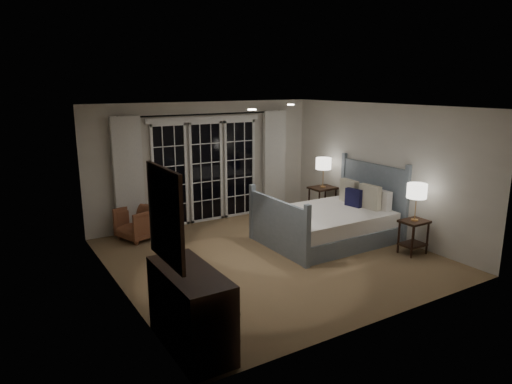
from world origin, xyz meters
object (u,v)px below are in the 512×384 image
bed (330,223)px  lamp_left (417,191)px  nightstand_right (322,198)px  nightstand_left (413,232)px  lamp_right (324,164)px  dresser (191,309)px  armchair (138,223)px

bed → lamp_left: 1.67m
bed → nightstand_right: size_ratio=3.32×
nightstand_left → lamp_right: lamp_right is taller
lamp_left → dresser: 4.50m
nightstand_left → armchair: size_ratio=0.88×
armchair → lamp_left: bearing=30.3°
nightstand_left → lamp_left: bearing=0.0°
armchair → dresser: dresser is taller
lamp_left → dresser: (-4.40, -0.66, -0.65)m
nightstand_left → armchair: armchair is taller
lamp_right → lamp_left: bearing=-90.6°
armchair → dresser: (-0.61, -3.87, 0.15)m
lamp_left → dresser: size_ratio=0.50×
nightstand_right → lamp_left: bearing=-90.6°
nightstand_left → nightstand_right: (0.02, 2.46, 0.07)m
armchair → dresser: size_ratio=0.53×
lamp_left → nightstand_right: bearing=89.4°
lamp_left → lamp_right: bearing=89.4°
nightstand_left → armchair: (-3.79, 3.21, -0.08)m
lamp_right → dresser: bearing=-144.9°
bed → nightstand_left: size_ratio=3.90×
nightstand_right → dresser: dresser is taller
nightstand_right → dresser: bearing=-144.9°
bed → dresser: 4.13m
nightstand_left → nightstand_right: size_ratio=0.85×
dresser → bed: bearing=28.0°
lamp_left → dresser: bearing=-171.5°
nightstand_left → lamp_left: (0.00, 0.00, 0.71)m
bed → lamp_left: bearing=-59.4°
lamp_left → armchair: (-3.79, 3.21, -0.80)m
nightstand_left → lamp_right: size_ratio=0.94×
nightstand_left → lamp_right: 2.59m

